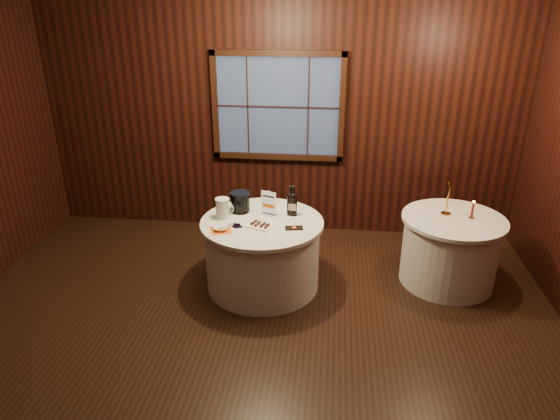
# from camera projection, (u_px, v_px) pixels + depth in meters

# --- Properties ---
(ground) EXTENTS (6.00, 6.00, 0.00)m
(ground) POSITION_uv_depth(u_px,v_px,m) (248.00, 343.00, 4.56)
(ground) COLOR black
(ground) RESTS_ON ground
(back_wall) EXTENTS (6.00, 0.10, 3.00)m
(back_wall) POSITION_uv_depth(u_px,v_px,m) (278.00, 115.00, 6.20)
(back_wall) COLOR black
(back_wall) RESTS_ON ground
(main_table) EXTENTS (1.28, 1.28, 0.77)m
(main_table) POSITION_uv_depth(u_px,v_px,m) (262.00, 253.00, 5.31)
(main_table) COLOR silver
(main_table) RESTS_ON ground
(side_table) EXTENTS (1.08, 1.08, 0.77)m
(side_table) POSITION_uv_depth(u_px,v_px,m) (449.00, 250.00, 5.39)
(side_table) COLOR silver
(side_table) RESTS_ON ground
(sign_stand) EXTENTS (0.16, 0.13, 0.28)m
(sign_stand) POSITION_uv_depth(u_px,v_px,m) (269.00, 207.00, 5.27)
(sign_stand) COLOR silver
(sign_stand) RESTS_ON main_table
(port_bottle_left) EXTENTS (0.08, 0.08, 0.32)m
(port_bottle_left) POSITION_uv_depth(u_px,v_px,m) (290.00, 202.00, 5.26)
(port_bottle_left) COLOR black
(port_bottle_left) RESTS_ON main_table
(port_bottle_right) EXTENTS (0.08, 0.08, 0.33)m
(port_bottle_right) POSITION_uv_depth(u_px,v_px,m) (293.00, 203.00, 5.24)
(port_bottle_right) COLOR black
(port_bottle_right) RESTS_ON main_table
(ice_bucket) EXTENTS (0.22, 0.22, 0.22)m
(ice_bucket) POSITION_uv_depth(u_px,v_px,m) (240.00, 202.00, 5.34)
(ice_bucket) COLOR black
(ice_bucket) RESTS_ON main_table
(chocolate_plate) EXTENTS (0.31, 0.27, 0.04)m
(chocolate_plate) POSITION_uv_depth(u_px,v_px,m) (260.00, 225.00, 5.03)
(chocolate_plate) COLOR white
(chocolate_plate) RESTS_ON main_table
(chocolate_box) EXTENTS (0.19, 0.12, 0.01)m
(chocolate_box) POSITION_uv_depth(u_px,v_px,m) (294.00, 228.00, 4.99)
(chocolate_box) COLOR black
(chocolate_box) RESTS_ON main_table
(grape_bunch) EXTENTS (0.17, 0.09, 0.04)m
(grape_bunch) POSITION_uv_depth(u_px,v_px,m) (237.00, 225.00, 5.03)
(grape_bunch) COLOR black
(grape_bunch) RESTS_ON main_table
(glass_pitcher) EXTENTS (0.20, 0.15, 0.21)m
(glass_pitcher) POSITION_uv_depth(u_px,v_px,m) (223.00, 208.00, 5.19)
(glass_pitcher) COLOR silver
(glass_pitcher) RESTS_ON main_table
(orange_napkin) EXTENTS (0.25, 0.25, 0.00)m
(orange_napkin) POSITION_uv_depth(u_px,v_px,m) (221.00, 230.00, 4.96)
(orange_napkin) COLOR #ED5C14
(orange_napkin) RESTS_ON main_table
(cracker_bowl) EXTENTS (0.17, 0.17, 0.03)m
(cracker_bowl) POSITION_uv_depth(u_px,v_px,m) (221.00, 228.00, 4.95)
(cracker_bowl) COLOR white
(cracker_bowl) RESTS_ON orange_napkin
(brass_candlestick) EXTENTS (0.11, 0.11, 0.37)m
(brass_candlestick) POSITION_uv_depth(u_px,v_px,m) (447.00, 203.00, 5.25)
(brass_candlestick) COLOR gold
(brass_candlestick) RESTS_ON side_table
(red_candle) EXTENTS (0.06, 0.06, 0.20)m
(red_candle) POSITION_uv_depth(u_px,v_px,m) (472.00, 211.00, 5.18)
(red_candle) COLOR gold
(red_candle) RESTS_ON side_table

